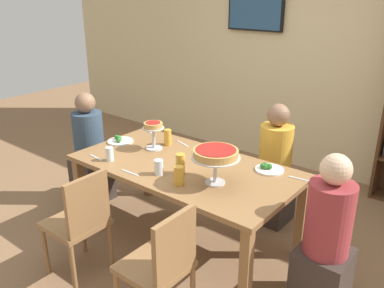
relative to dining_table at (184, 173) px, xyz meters
The scene contains 24 objects.
ground_plane 0.66m from the dining_table, ahead, with size 12.00×12.00×0.00m, color #846042.
rear_partition 2.32m from the dining_table, 90.00° to the left, with size 8.00×0.12×2.80m, color beige.
dining_table is the anchor object (origin of this frame).
television 2.49m from the dining_table, 106.68° to the left, with size 0.73×0.05×0.43m.
diner_far_right 0.92m from the dining_table, 62.95° to the left, with size 0.34×0.34×1.15m.
diner_head_west 1.26m from the dining_table, behind, with size 0.34×0.34×1.15m.
diner_head_east 1.23m from the dining_table, ahead, with size 0.34×0.34×1.15m.
chair_near_left 0.90m from the dining_table, 111.52° to the right, with size 0.40×0.40×0.87m.
chair_near_right 0.97m from the dining_table, 58.89° to the right, with size 0.40×0.40×0.87m.
deep_dish_pizza_stand 0.51m from the dining_table, 16.84° to the right, with size 0.36×0.36×0.27m.
personal_pizza_stand 0.52m from the dining_table, 167.24° to the left, with size 0.20×0.20×0.25m.
salad_plate_near_diner 0.68m from the dining_table, 28.86° to the left, with size 0.23×0.23×0.06m.
salad_plate_far_diner 0.81m from the dining_table, behind, with size 0.24×0.24×0.07m.
salad_plate_spare 0.25m from the dining_table, 60.63° to the left, with size 0.24×0.24×0.05m.
beer_glass_amber_tall 0.40m from the dining_table, 56.65° to the right, with size 0.07×0.07×0.15m, color gold.
beer_glass_amber_short 0.23m from the dining_table, 60.72° to the right, with size 0.07×0.07×0.16m, color gold.
beer_glass_amber_spare 0.50m from the dining_table, 148.22° to the left, with size 0.07×0.07×0.15m, color gold.
water_glass_clear_near 0.30m from the dining_table, 97.91° to the right, with size 0.07×0.07×0.12m, color white.
water_glass_clear_far 0.65m from the dining_table, 148.98° to the right, with size 0.06×0.06×0.12m, color white.
cutlery_fork_near 0.48m from the dining_table, 131.57° to the left, with size 0.18×0.02×0.01m, color silver.
cutlery_knife_near 0.93m from the dining_table, 21.26° to the left, with size 0.18×0.02×0.01m, color silver.
cutlery_fork_far 0.77m from the dining_table, 152.04° to the right, with size 0.18×0.02×0.01m, color silver.
cutlery_knife_far 0.84m from the dining_table, 152.83° to the left, with size 0.18×0.02×0.01m, color silver.
cutlery_spare_fork 0.46m from the dining_table, 120.61° to the right, with size 0.18×0.02×0.01m, color silver.
Camera 1 is at (1.94, -2.33, 2.09)m, focal length 37.85 mm.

